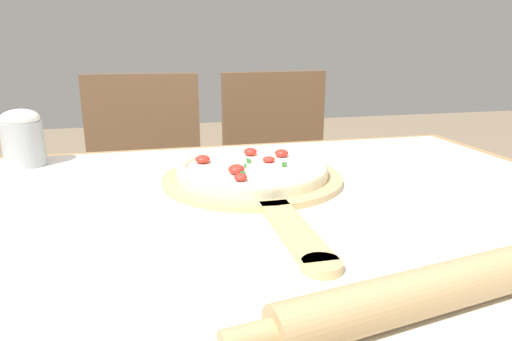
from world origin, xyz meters
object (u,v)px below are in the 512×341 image
Objects in this scene: pizza at (252,169)px; flour_cup at (23,137)px; chair_right at (282,180)px; rolling_pin at (421,293)px; chair_left at (145,190)px; pizza_peel at (256,182)px.

flour_cup is (-0.45, 0.23, 0.04)m from pizza.
chair_right is (0.26, 0.68, -0.24)m from pizza.
pizza and rolling_pin have the same top height.
flour_cup is (-0.71, -0.45, 0.28)m from chair_right.
chair_right is at bearing 79.91° from rolling_pin.
flour_cup is (-0.24, -0.45, 0.28)m from chair_left.
chair_right reaches higher than rolling_pin.
pizza is 0.32× the size of chair_left.
chair_right is at bearing 68.72° from pizza.
chair_left and chair_right have the same top height.
pizza is 0.77m from chair_right.
rolling_pin is 0.46× the size of chair_left.
pizza_peel is 0.03m from pizza.
rolling_pin is at bearing -82.27° from pizza_peel.
pizza is (-0.00, 0.03, 0.02)m from pizza_peel.
pizza_peel is 0.45m from rolling_pin.
flour_cup is at bearing 150.51° from pizza_peel.
pizza_peel is 1.95× the size of pizza.
rolling_pin is at bearing -53.83° from flour_cup.
chair_left reaches higher than flour_cup.
chair_left is 0.58m from flour_cup.
rolling_pin is 0.46× the size of chair_right.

